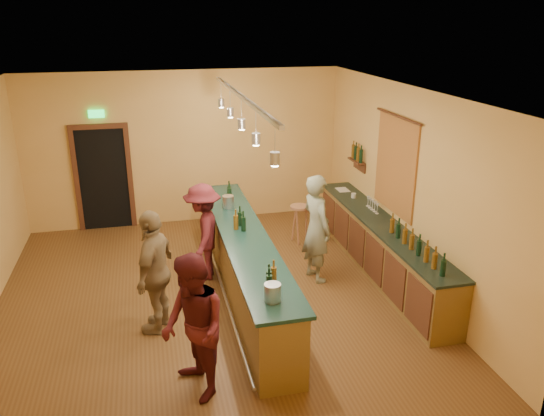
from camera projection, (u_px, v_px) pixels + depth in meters
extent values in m
plane|color=brown|center=(210.00, 298.00, 8.40)|extent=(7.00, 7.00, 0.00)
cube|color=silver|center=(201.00, 93.00, 7.30)|extent=(6.50, 7.00, 0.02)
cube|color=gold|center=(186.00, 148.00, 11.05)|extent=(6.50, 0.02, 3.20)
cube|color=gold|center=(253.00, 331.00, 4.65)|extent=(6.50, 0.02, 3.20)
cube|color=gold|center=(406.00, 187.00, 8.56)|extent=(0.02, 7.00, 3.20)
cube|color=black|center=(104.00, 179.00, 10.85)|extent=(0.95, 0.06, 2.10)
cube|color=#502A18|center=(77.00, 181.00, 10.71)|extent=(0.10, 0.08, 2.10)
cube|color=#502A18|center=(130.00, 178.00, 10.94)|extent=(0.10, 0.08, 2.10)
cube|color=#502A18|center=(98.00, 126.00, 10.45)|extent=(1.15, 0.08, 0.10)
cube|color=#19E54C|center=(96.00, 114.00, 10.36)|extent=(0.30, 0.04, 0.15)
cube|color=#9E2E1F|center=(395.00, 166.00, 8.84)|extent=(0.03, 1.40, 1.60)
cube|color=#502A18|center=(357.00, 161.00, 10.30)|extent=(0.16, 0.55, 0.03)
cube|color=#502A18|center=(360.00, 166.00, 10.35)|extent=(0.03, 0.55, 0.18)
cube|color=brown|center=(380.00, 249.00, 9.08)|extent=(0.55, 4.50, 0.90)
cube|color=black|center=(382.00, 223.00, 8.92)|extent=(0.60, 4.55, 0.04)
cylinder|color=silver|center=(354.00, 196.00, 10.08)|extent=(0.09, 0.09, 0.09)
cube|color=silver|center=(343.00, 190.00, 10.55)|extent=(0.22, 0.30, 0.01)
cube|color=brown|center=(244.00, 266.00, 8.35)|extent=(0.60, 5.00, 1.00)
cube|color=#14322B|center=(244.00, 235.00, 8.17)|extent=(0.70, 5.10, 0.05)
cylinder|color=silver|center=(223.00, 288.00, 8.39)|extent=(0.05, 5.00, 0.05)
cylinder|color=silver|center=(273.00, 293.00, 6.20)|extent=(0.20, 0.20, 0.22)
cylinder|color=silver|center=(228.00, 202.00, 9.21)|extent=(0.20, 0.20, 0.22)
cube|color=silver|center=(241.00, 96.00, 7.45)|extent=(0.06, 4.60, 0.05)
cylinder|color=silver|center=(275.00, 140.00, 5.69)|extent=(0.01, 0.01, 0.35)
cylinder|color=#A5A5AD|center=(275.00, 158.00, 5.75)|extent=(0.11, 0.11, 0.14)
cylinder|color=#FFEABF|center=(275.00, 165.00, 5.78)|extent=(0.08, 0.08, 0.02)
cylinder|color=silver|center=(256.00, 123.00, 6.60)|extent=(0.01, 0.01, 0.35)
cylinder|color=#A5A5AD|center=(256.00, 139.00, 6.67)|extent=(0.11, 0.11, 0.14)
cylinder|color=#FFEABF|center=(256.00, 145.00, 6.70)|extent=(0.08, 0.08, 0.02)
cylinder|color=silver|center=(241.00, 110.00, 7.51)|extent=(0.01, 0.01, 0.35)
cylinder|color=#A5A5AD|center=(242.00, 124.00, 7.58)|extent=(0.11, 0.11, 0.14)
cylinder|color=#FFEABF|center=(242.00, 129.00, 7.61)|extent=(0.08, 0.08, 0.02)
cylinder|color=silver|center=(230.00, 100.00, 8.43)|extent=(0.01, 0.01, 0.35)
cylinder|color=#A5A5AD|center=(230.00, 112.00, 8.50)|extent=(0.11, 0.11, 0.14)
cylinder|color=#FFEABF|center=(231.00, 117.00, 8.52)|extent=(0.08, 0.08, 0.02)
cylinder|color=silver|center=(221.00, 91.00, 9.34)|extent=(0.01, 0.01, 0.35)
cylinder|color=#A5A5AD|center=(221.00, 103.00, 9.41)|extent=(0.11, 0.11, 0.14)
cylinder|color=#FFEABF|center=(221.00, 107.00, 9.44)|extent=(0.08, 0.08, 0.02)
imported|color=gray|center=(316.00, 228.00, 8.72)|extent=(0.58, 0.75, 1.83)
imported|color=#59191E|center=(194.00, 328.00, 5.99)|extent=(0.88, 1.01, 1.76)
imported|color=#997A51|center=(155.00, 271.00, 7.29)|extent=(0.82, 1.14, 1.79)
imported|color=#59191E|center=(203.00, 232.00, 8.78)|extent=(0.84, 1.18, 1.65)
cylinder|color=#986444|center=(300.00, 207.00, 10.22)|extent=(0.37, 0.37, 0.04)
cylinder|color=#986444|center=(306.00, 224.00, 10.38)|extent=(0.04, 0.04, 0.71)
cylinder|color=#986444|center=(294.00, 223.00, 10.44)|extent=(0.04, 0.04, 0.71)
cylinder|color=#986444|center=(298.00, 228.00, 10.22)|extent=(0.04, 0.04, 0.71)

